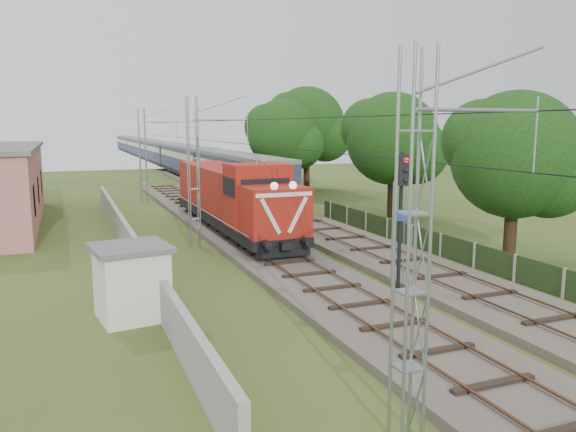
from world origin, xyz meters
name	(u,v)px	position (x,y,z in m)	size (l,w,h in m)	color
ground	(351,308)	(0.00, 0.00, 0.00)	(140.00, 140.00, 0.00)	#354B1C
track_main	(281,260)	(0.00, 7.00, 0.18)	(4.20, 70.00, 0.45)	#6B6054
track_side	(281,214)	(5.00, 20.00, 0.18)	(4.20, 80.00, 0.45)	#6B6054
catenary	(194,173)	(-2.95, 12.00, 4.05)	(3.31, 70.00, 8.00)	gray
boundary_wall	(128,239)	(-6.50, 12.00, 0.75)	(0.25, 40.00, 1.50)	#9E9E99
fence	(475,255)	(8.00, 3.00, 0.60)	(0.12, 32.00, 1.20)	black
locomotive	(232,196)	(0.00, 15.18, 2.28)	(3.07, 17.54, 4.45)	black
coach_rake	(158,151)	(5.00, 75.14, 2.47)	(2.97, 110.90, 3.43)	black
signal_post	(402,197)	(2.73, 1.09, 3.76)	(0.58, 0.47, 5.48)	black
relay_hut	(132,281)	(-7.40, 1.87, 1.28)	(2.79, 2.79, 2.54)	silver
tree_a	(517,156)	(10.42, 3.34, 5.08)	(6.28, 5.98, 8.15)	#3C2518
tree_b	(393,140)	(12.30, 16.95, 5.52)	(6.82, 6.50, 8.84)	#3C2518
tree_c	(283,135)	(10.13, 32.68, 5.60)	(6.92, 6.59, 8.97)	#3C2518
tree_d	(308,126)	(14.02, 35.77, 6.51)	(8.05, 7.67, 10.44)	#3C2518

